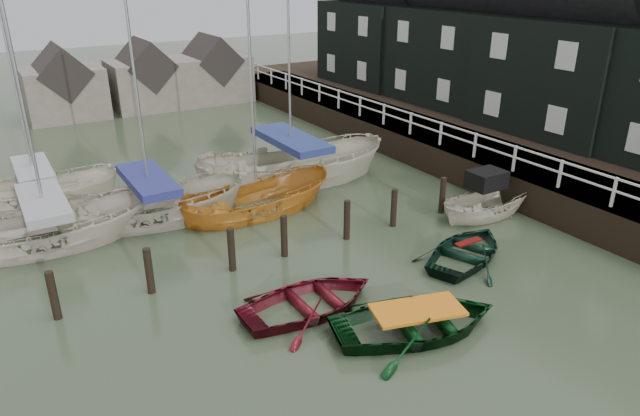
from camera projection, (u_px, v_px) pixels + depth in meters
ground at (370, 287)px, 16.57m from camera, size 120.00×120.00×0.00m
pier at (406, 136)px, 28.68m from camera, size 3.04×32.00×2.70m
land_strip at (483, 134)px, 31.60m from camera, size 14.00×38.00×1.50m
quay_houses at (516, 29)px, 28.32m from camera, size 6.52×28.14×10.01m
mooring_pilings at (287, 241)px, 18.20m from camera, size 13.72×0.22×1.80m
far_sheds at (144, 79)px, 36.67m from camera, size 14.00×4.08×4.39m
rowboat_red at (310, 310)px, 15.47m from camera, size 3.99×2.86×0.82m
rowboat_green at (416, 332)px, 14.55m from camera, size 5.10×4.23×0.91m
rowboat_dkgreen at (467, 258)px, 18.20m from camera, size 4.50×3.90×0.78m
motorboat at (486, 212)px, 21.32m from camera, size 4.18×1.59×2.50m
sailboat_a at (51, 243)px, 19.08m from camera, size 6.85×3.06×11.21m
sailboat_b at (153, 219)px, 20.89m from camera, size 7.24×4.00×11.17m
sailboat_c at (257, 211)px, 21.65m from camera, size 6.16×2.37×10.45m
sailboat_d at (292, 179)px, 24.74m from camera, size 8.69×5.12×12.92m
sailboat_e at (40, 203)px, 22.29m from camera, size 6.58×3.89×10.31m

